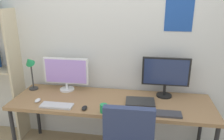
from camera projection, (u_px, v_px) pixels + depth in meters
wall_back at (117, 45)px, 2.74m from camera, size 4.66×0.11×2.60m
desk at (111, 104)px, 2.54m from camera, size 2.26×0.68×0.74m
monitor_left at (66, 73)px, 2.73m from camera, size 0.56×0.18×0.42m
monitor_right at (166, 74)px, 2.54m from camera, size 0.54×0.18×0.47m
desk_lamp at (30, 67)px, 2.71m from camera, size 0.11×0.16×0.45m
keyboard_left at (57, 106)px, 2.38m from camera, size 0.35×0.13×0.02m
keyboard_right at (163, 114)px, 2.22m from camera, size 0.37×0.13×0.02m
mouse_left_side at (38, 100)px, 2.49m from camera, size 0.06×0.10×0.03m
mouse_right_side at (84, 108)px, 2.32m from camera, size 0.06×0.10×0.03m
laptop_closed at (140, 102)px, 2.46m from camera, size 0.33×0.24×0.02m
coffee_mug at (104, 108)px, 2.25m from camera, size 0.11×0.08×0.09m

